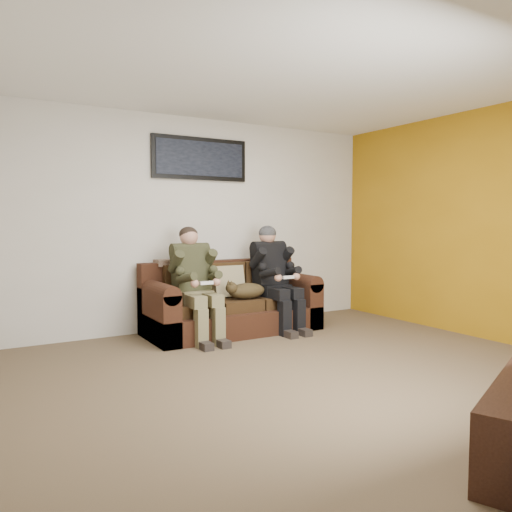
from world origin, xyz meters
TOP-DOWN VIEW (x-y plane):
  - floor at (0.00, 0.00)m, footprint 5.00×5.00m
  - ceiling at (0.00, 0.00)m, footprint 5.00×5.00m
  - wall_back at (0.00, 2.25)m, footprint 5.00×0.00m
  - wall_right at (2.50, 0.00)m, footprint 0.00×4.50m
  - accent_wall_right at (2.49, 0.00)m, footprint 0.00×4.50m
  - sofa at (0.20, 1.82)m, footprint 2.06×0.89m
  - throw_pillow at (0.20, 1.86)m, footprint 0.39×0.19m
  - throw_blanket at (-0.42, 2.08)m, footprint 0.42×0.21m
  - person_left at (-0.33, 1.65)m, footprint 0.51×0.87m
  - person_right at (0.73, 1.65)m, footprint 0.51×0.86m
  - cat at (0.29, 1.61)m, footprint 0.66×0.26m
  - framed_poster at (-0.00, 2.22)m, footprint 1.25×0.05m

SIDE VIEW (x-z plane):
  - floor at x=0.00m, z-range 0.00..0.00m
  - sofa at x=0.20m, z-range -0.10..0.74m
  - cat at x=0.29m, z-range 0.39..0.63m
  - throw_pillow at x=0.20m, z-range 0.40..0.79m
  - person_left at x=-0.33m, z-range 0.07..1.34m
  - person_right at x=0.73m, z-range 0.07..1.35m
  - throw_blanket at x=-0.42m, z-range 0.81..0.88m
  - wall_back at x=0.00m, z-range -1.20..3.80m
  - wall_right at x=2.50m, z-range -0.95..3.55m
  - accent_wall_right at x=2.49m, z-range -0.95..3.55m
  - framed_poster at x=0.00m, z-range 1.84..2.36m
  - ceiling at x=0.00m, z-range 2.60..2.60m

